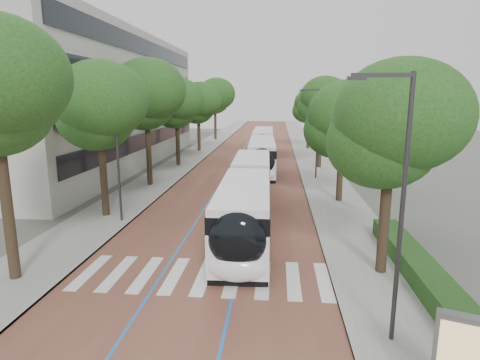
# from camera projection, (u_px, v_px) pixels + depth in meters

# --- Properties ---
(ground) EXTENTS (160.00, 160.00, 0.00)m
(ground) POSITION_uv_depth(u_px,v_px,m) (194.00, 288.00, 15.93)
(ground) COLOR #51544C
(ground) RESTS_ON ground
(road) EXTENTS (11.00, 140.00, 0.02)m
(road) POSITION_uv_depth(u_px,v_px,m) (253.00, 152.00, 54.93)
(road) COLOR brown
(road) RESTS_ON ground
(sidewalk_left) EXTENTS (4.00, 140.00, 0.12)m
(sidewalk_left) POSITION_uv_depth(u_px,v_px,m) (199.00, 151.00, 55.58)
(sidewalk_left) COLOR gray
(sidewalk_left) RESTS_ON ground
(sidewalk_right) EXTENTS (4.00, 140.00, 0.12)m
(sidewalk_right) POSITION_uv_depth(u_px,v_px,m) (308.00, 152.00, 54.25)
(sidewalk_right) COLOR gray
(sidewalk_right) RESTS_ON ground
(kerb_left) EXTENTS (0.20, 140.00, 0.14)m
(kerb_left) POSITION_uv_depth(u_px,v_px,m) (213.00, 151.00, 55.41)
(kerb_left) COLOR gray
(kerb_left) RESTS_ON ground
(kerb_right) EXTENTS (0.20, 140.00, 0.14)m
(kerb_right) POSITION_uv_depth(u_px,v_px,m) (294.00, 152.00, 54.42)
(kerb_right) COLOR gray
(kerb_right) RESTS_ON ground
(zebra_crossing) EXTENTS (10.55, 3.60, 0.01)m
(zebra_crossing) POSITION_uv_depth(u_px,v_px,m) (204.00, 276.00, 16.89)
(zebra_crossing) COLOR silver
(zebra_crossing) RESTS_ON ground
(lane_line_left) EXTENTS (0.12, 126.00, 0.01)m
(lane_line_left) POSITION_uv_depth(u_px,v_px,m) (242.00, 152.00, 55.07)
(lane_line_left) COLOR #2464B5
(lane_line_left) RESTS_ON road
(lane_line_right) EXTENTS (0.12, 126.00, 0.01)m
(lane_line_right) POSITION_uv_depth(u_px,v_px,m) (265.00, 152.00, 54.78)
(lane_line_right) COLOR #2464B5
(lane_line_right) RESTS_ON road
(office_building) EXTENTS (18.11, 40.00, 14.00)m
(office_building) POSITION_uv_depth(u_px,v_px,m) (68.00, 101.00, 43.53)
(office_building) COLOR #9D9A92
(office_building) RESTS_ON ground
(hedge) EXTENTS (1.20, 14.00, 0.80)m
(hedge) POSITION_uv_depth(u_px,v_px,m) (433.00, 285.00, 15.02)
(hedge) COLOR #193C14
(hedge) RESTS_ON sidewalk_right
(streetlight_near) EXTENTS (1.82, 0.20, 8.00)m
(streetlight_near) POSITION_uv_depth(u_px,v_px,m) (397.00, 191.00, 11.44)
(streetlight_near) COLOR #2F2E31
(streetlight_near) RESTS_ON sidewalk_right
(streetlight_far) EXTENTS (1.82, 0.20, 8.00)m
(streetlight_far) POSITION_uv_depth(u_px,v_px,m) (316.00, 127.00, 35.81)
(streetlight_far) COLOR #2F2E31
(streetlight_far) RESTS_ON sidewalk_right
(lamp_post_left) EXTENTS (0.14, 0.14, 8.00)m
(lamp_post_left) POSITION_uv_depth(u_px,v_px,m) (118.00, 155.00, 23.43)
(lamp_post_left) COLOR #2F2E31
(lamp_post_left) RESTS_ON sidewalk_left
(trees_left) EXTENTS (6.45, 60.93, 10.02)m
(trees_left) POSITION_uv_depth(u_px,v_px,m) (176.00, 101.00, 42.27)
(trees_left) COLOR black
(trees_left) RESTS_ON ground
(trees_right) EXTENTS (5.58, 47.08, 8.94)m
(trees_right) POSITION_uv_depth(u_px,v_px,m) (331.00, 113.00, 33.87)
(trees_right) COLOR black
(trees_right) RESTS_ON ground
(lead_bus) EXTENTS (2.91, 18.45, 3.20)m
(lead_bus) POSITION_uv_depth(u_px,v_px,m) (248.00, 197.00, 23.77)
(lead_bus) COLOR black
(lead_bus) RESTS_ON ground
(bus_queued_0) EXTENTS (2.93, 12.47, 3.20)m
(bus_queued_0) POSITION_uv_depth(u_px,v_px,m) (262.00, 156.00, 39.79)
(bus_queued_0) COLOR white
(bus_queued_0) RESTS_ON ground
(bus_queued_1) EXTENTS (2.69, 12.43, 3.20)m
(bus_queued_1) POSITION_uv_depth(u_px,v_px,m) (263.00, 142.00, 52.63)
(bus_queued_1) COLOR white
(bus_queued_1) RESTS_ON ground
(ad_panel) EXTENTS (1.20, 0.68, 2.41)m
(ad_panel) POSITION_uv_depth(u_px,v_px,m) (459.00, 360.00, 9.42)
(ad_panel) COLOR #59595B
(ad_panel) RESTS_ON sidewalk_right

